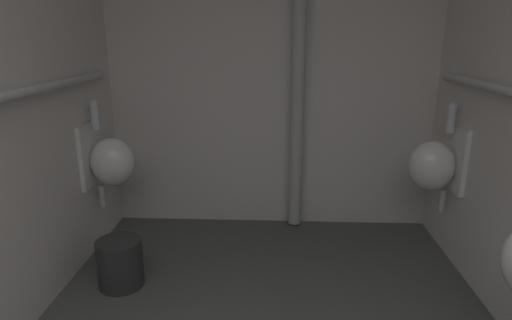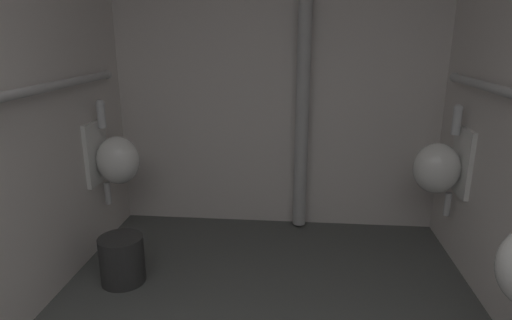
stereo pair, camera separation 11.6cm
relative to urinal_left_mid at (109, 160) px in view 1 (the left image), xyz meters
name	(u,v)px [view 1 (the left image)]	position (x,y,z in m)	size (l,w,h in m)	color
wall_back	(272,55)	(1.10, 0.56, 0.68)	(2.62, 0.06, 2.69)	silver
urinal_left_mid	(109,160)	(0.00, 0.00, 0.00)	(0.32, 0.30, 0.76)	white
urinal_right_far	(435,164)	(2.21, 0.02, 0.00)	(0.32, 0.30, 0.76)	white
standpipe_back_wall	(299,56)	(1.30, 0.45, 0.68)	(0.10, 0.10, 2.64)	#B2B2B2
waste_bin	(120,263)	(0.20, -0.48, -0.52)	(0.27, 0.27, 0.30)	#2D2D2D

